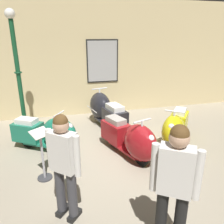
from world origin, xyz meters
The scene contains 10 objects.
ground_plane centered at (0.00, 0.00, 0.00)m, with size 60.00×60.00×0.00m, color gray.
showroom_back_wall centered at (-0.15, 3.32, 1.84)m, with size 18.00×0.63×3.69m.
scooter_0 centered at (-1.58, 0.84, 0.44)m, with size 1.59×1.22×0.97m.
scooter_1 centered at (-0.02, 2.01, 0.50)m, with size 0.89×1.86×1.10m.
scooter_2 centered at (0.15, 0.04, 0.46)m, with size 1.00×1.71×1.01m.
scooter_3 centered at (1.38, 0.39, 0.45)m, with size 1.38×1.52×0.98m.
lamppost centered at (-2.24, 1.95, 1.58)m, with size 0.28×0.28×3.18m.
visitor_0 centered at (-0.11, -2.14, 0.99)m, with size 0.49×0.41×1.70m.
visitor_1 centered at (-1.33, -1.30, 0.95)m, with size 0.43×0.42×1.64m.
info_stanchion centered at (-1.70, -0.24, 0.42)m, with size 0.39×0.37×1.01m.
Camera 1 is at (-1.36, -4.04, 2.60)m, focal length 35.60 mm.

